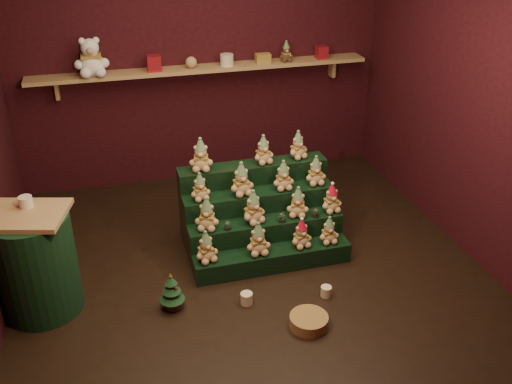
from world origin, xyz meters
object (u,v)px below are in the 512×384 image
object	(u,v)px
mug_right	(326,291)
snow_globe_c	(316,212)
snow_globe_b	(282,217)
mug_left	(247,298)
side_table	(36,263)
riser_tier_front	(273,259)
wicker_basket	(309,321)
snow_globe_a	(227,225)
white_bear	(90,52)
brown_bear	(286,52)
mini_christmas_tree	(172,291)

from	to	relation	value
mug_right	snow_globe_c	bearing A→B (deg)	77.89
snow_globe_b	mug_right	xyz separation A→B (m)	(0.18, -0.66, -0.36)
snow_globe_b	mug_left	distance (m)	0.83
mug_left	side_table	bearing A→B (deg)	166.15
riser_tier_front	wicker_basket	distance (m)	0.82
snow_globe_a	wicker_basket	xyz separation A→B (m)	(0.40, -0.97, -0.35)
side_table	white_bear	size ratio (longest dim) A/B	1.82
snow_globe_c	mug_left	bearing A→B (deg)	-143.80
brown_bear	mug_left	bearing A→B (deg)	-115.21
mug_right	brown_bear	bearing A→B (deg)	80.45
mug_right	white_bear	distance (m)	3.25
mini_christmas_tree	mug_right	world-z (taller)	mini_christmas_tree
white_bear	brown_bear	xyz separation A→B (m)	(2.03, 0.00, -0.13)
side_table	mug_right	xyz separation A→B (m)	(2.22, -0.47, -0.39)
mug_left	riser_tier_front	bearing A→B (deg)	50.50
side_table	white_bear	distance (m)	2.29
snow_globe_a	side_table	world-z (taller)	side_table
mug_right	mini_christmas_tree	bearing A→B (deg)	171.66
snow_globe_b	snow_globe_a	bearing A→B (deg)	180.00
mini_christmas_tree	snow_globe_b	bearing A→B (deg)	24.46
brown_bear	mini_christmas_tree	bearing A→B (deg)	-127.28
white_bear	wicker_basket	bearing A→B (deg)	-63.82
snow_globe_c	mug_right	xyz separation A→B (m)	(-0.14, -0.66, -0.36)
mini_christmas_tree	wicker_basket	distance (m)	1.10
riser_tier_front	mug_right	xyz separation A→B (m)	(0.31, -0.50, -0.05)
wicker_basket	white_bear	size ratio (longest dim) A/B	0.62
snow_globe_c	side_table	world-z (taller)	side_table
riser_tier_front	snow_globe_b	distance (m)	0.38
snow_globe_c	brown_bear	bearing A→B (deg)	81.46
snow_globe_a	brown_bear	size ratio (longest dim) A/B	0.37
riser_tier_front	mug_right	bearing A→B (deg)	-58.74
side_table	white_bear	world-z (taller)	white_bear
brown_bear	riser_tier_front	bearing A→B (deg)	-111.18
side_table	mug_right	bearing A→B (deg)	3.70
side_table	brown_bear	xyz separation A→B (m)	(2.62, 1.90, 1.00)
snow_globe_c	white_bear	world-z (taller)	white_bear
riser_tier_front	snow_globe_b	xyz separation A→B (m)	(0.13, 0.16, 0.31)
snow_globe_b	snow_globe_c	size ratio (longest dim) A/B	1.01
mug_left	white_bear	bearing A→B (deg)	113.19
snow_globe_c	mini_christmas_tree	world-z (taller)	snow_globe_c
side_table	brown_bear	distance (m)	3.39
riser_tier_front	mini_christmas_tree	xyz separation A→B (m)	(-0.93, -0.32, 0.08)
snow_globe_a	mug_left	world-z (taller)	snow_globe_a
riser_tier_front	white_bear	size ratio (longest dim) A/B	2.93
side_table	wicker_basket	world-z (taller)	side_table
riser_tier_front	snow_globe_a	size ratio (longest dim) A/B	17.65
mug_left	brown_bear	xyz separation A→B (m)	(1.05, 2.29, 1.38)
side_table	wicker_basket	size ratio (longest dim) A/B	2.92
white_bear	brown_bear	distance (m)	2.04
snow_globe_a	white_bear	distance (m)	2.28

